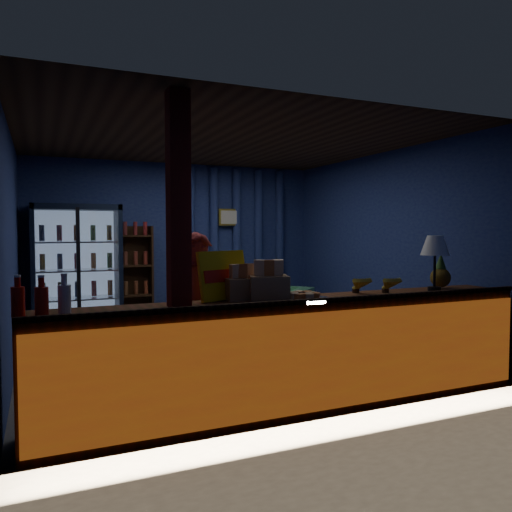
{
  "coord_description": "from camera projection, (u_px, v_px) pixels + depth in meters",
  "views": [
    {
      "loc": [
        -2.03,
        -5.64,
        1.54
      ],
      "look_at": [
        0.33,
        -0.2,
        1.23
      ],
      "focal_mm": 35.0,
      "sensor_mm": 36.0,
      "label": 1
    }
  ],
  "objects": [
    {
      "name": "ground",
      "position": [
        224.0,
        357.0,
        6.05
      ],
      "size": [
        4.6,
        4.6,
        0.0
      ],
      "primitive_type": "plane",
      "color": "#515154",
      "rests_on": "ground"
    },
    {
      "name": "room_walls",
      "position": [
        224.0,
        228.0,
        5.97
      ],
      "size": [
        4.6,
        4.6,
        4.6
      ],
      "color": "navy",
      "rests_on": "ground"
    },
    {
      "name": "counter",
      "position": [
        299.0,
        354.0,
        4.28
      ],
      "size": [
        4.4,
        0.57,
        0.99
      ],
      "color": "brown",
      "rests_on": "ground"
    },
    {
      "name": "support_post",
      "position": [
        179.0,
        261.0,
        3.83
      ],
      "size": [
        0.16,
        0.16,
        2.6
      ],
      "primitive_type": "cube",
      "color": "maroon",
      "rests_on": "ground"
    },
    {
      "name": "beverage_cooler",
      "position": [
        77.0,
        272.0,
        7.14
      ],
      "size": [
        1.2,
        0.62,
        1.9
      ],
      "color": "black",
      "rests_on": "ground"
    },
    {
      "name": "bottle_shelf",
      "position": [
        135.0,
        279.0,
        7.62
      ],
      "size": [
        0.5,
        0.28,
        1.6
      ],
      "color": "#3A2612",
      "rests_on": "ground"
    },
    {
      "name": "curtain_folds",
      "position": [
        237.0,
        244.0,
        8.34
      ],
      "size": [
        1.74,
        0.14,
        2.5
      ],
      "color": "navy",
      "rests_on": "room_walls"
    },
    {
      "name": "framed_picture",
      "position": [
        229.0,
        217.0,
        8.22
      ],
      "size": [
        0.36,
        0.04,
        0.28
      ],
      "color": "gold",
      "rests_on": "room_walls"
    },
    {
      "name": "shopkeeper",
      "position": [
        198.0,
        317.0,
        4.49
      ],
      "size": [
        0.64,
        0.51,
        1.52
      ],
      "primitive_type": "imported",
      "rotation": [
        0.0,
        0.0,
        -0.29
      ],
      "color": "maroon",
      "rests_on": "ground"
    },
    {
      "name": "green_chair",
      "position": [
        285.0,
        307.0,
        7.8
      ],
      "size": [
        1.0,
        1.0,
        0.66
      ],
      "primitive_type": "imported",
      "rotation": [
        0.0,
        0.0,
        3.84
      ],
      "color": "#58B074",
      "rests_on": "ground"
    },
    {
      "name": "side_table",
      "position": [
        204.0,
        316.0,
        7.45
      ],
      "size": [
        0.66,
        0.56,
        0.62
      ],
      "color": "#3A2612",
      "rests_on": "ground"
    },
    {
      "name": "yellow_sign",
      "position": [
        223.0,
        275.0,
        4.21
      ],
      "size": [
        0.52,
        0.3,
        0.41
      ],
      "color": "yellow",
      "rests_on": "counter"
    },
    {
      "name": "soda_bottles",
      "position": [
        42.0,
        299.0,
        3.42
      ],
      "size": [
        0.38,
        0.17,
        0.29
      ],
      "color": "red",
      "rests_on": "counter"
    },
    {
      "name": "snack_box_left",
      "position": [
        269.0,
        286.0,
        4.2
      ],
      "size": [
        0.39,
        0.35,
        0.34
      ],
      "color": "#977749",
      "rests_on": "counter"
    },
    {
      "name": "snack_box_centre",
      "position": [
        242.0,
        287.0,
        4.23
      ],
      "size": [
        0.3,
        0.25,
        0.3
      ],
      "color": "#977749",
      "rests_on": "counter"
    },
    {
      "name": "pastry_tray",
      "position": [
        305.0,
        298.0,
        4.17
      ],
      "size": [
        0.43,
        0.43,
        0.07
      ],
      "color": "silver",
      "rests_on": "counter"
    },
    {
      "name": "banana_bunches",
      "position": [
        373.0,
        284.0,
        4.66
      ],
      "size": [
        0.5,
        0.3,
        0.17
      ],
      "color": "yellow",
      "rests_on": "counter"
    },
    {
      "name": "table_lamp",
      "position": [
        435.0,
        248.0,
        4.82
      ],
      "size": [
        0.27,
        0.27,
        0.54
      ],
      "color": "black",
      "rests_on": "counter"
    },
    {
      "name": "pineapple",
      "position": [
        440.0,
        274.0,
        5.03
      ],
      "size": [
        0.2,
        0.2,
        0.34
      ],
      "color": "#866118",
      "rests_on": "counter"
    }
  ]
}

